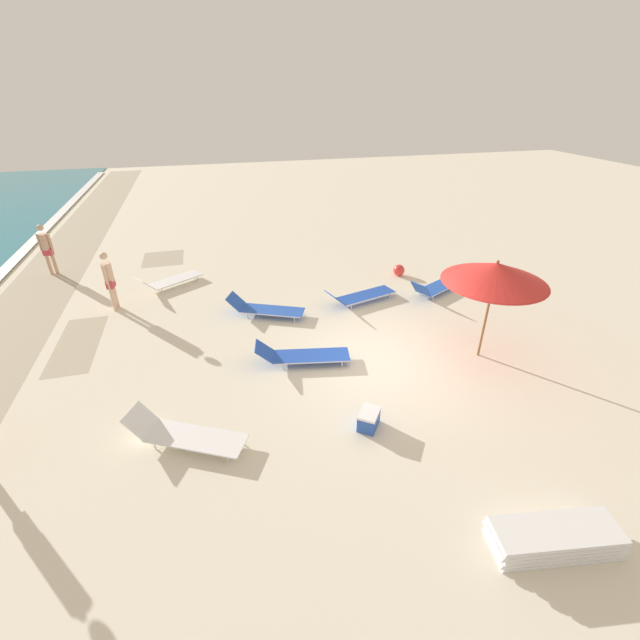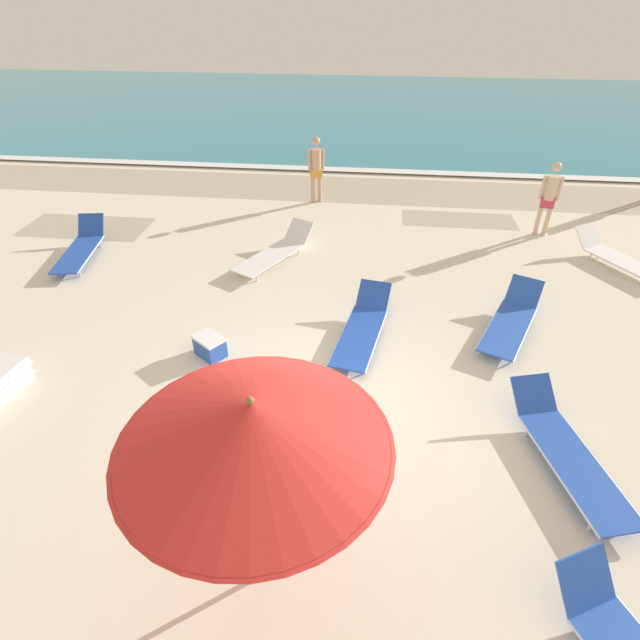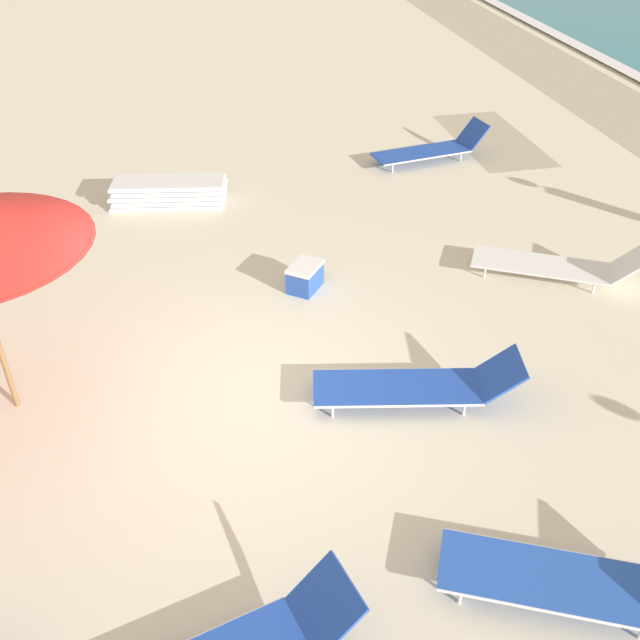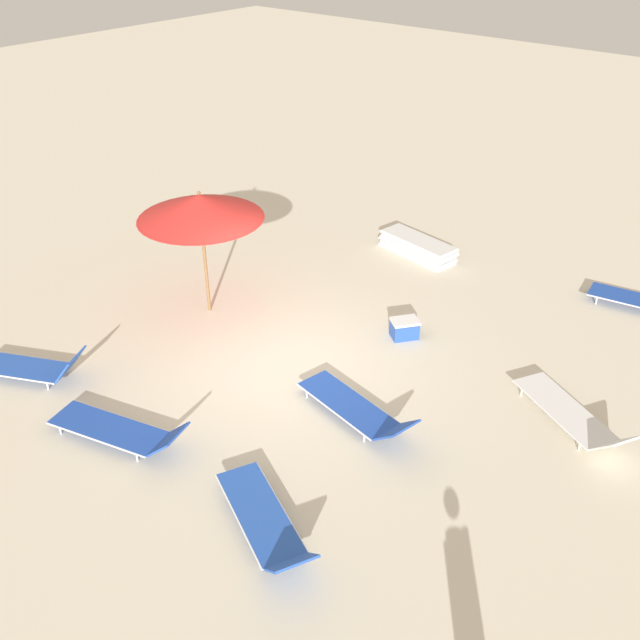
{
  "view_description": "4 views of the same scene",
  "coord_description": "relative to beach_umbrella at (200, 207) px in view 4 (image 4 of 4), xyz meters",
  "views": [
    {
      "loc": [
        -7.9,
        3.7,
        5.92
      ],
      "look_at": [
        0.41,
        1.51,
        1.11
      ],
      "focal_mm": 24.0,
      "sensor_mm": 36.0,
      "label": 1
    },
    {
      "loc": [
        0.48,
        -5.09,
        5.18
      ],
      "look_at": [
        -0.21,
        1.09,
        0.91
      ],
      "focal_mm": 28.0,
      "sensor_mm": 36.0,
      "label": 2
    },
    {
      "loc": [
        5.98,
        -0.29,
        5.22
      ],
      "look_at": [
        0.07,
        0.94,
        0.97
      ],
      "focal_mm": 40.0,
      "sensor_mm": 36.0,
      "label": 3
    },
    {
      "loc": [
        7.51,
        7.14,
        7.26
      ],
      "look_at": [
        -0.41,
        0.5,
        0.87
      ],
      "focal_mm": 40.0,
      "sensor_mm": 36.0,
      "label": 4
    }
  ],
  "objects": [
    {
      "name": "sun_lounger_near_water_right",
      "position": [
        3.51,
        1.85,
        -1.98
      ],
      "size": [
        1.19,
        2.35,
        0.55
      ],
      "rotation": [
        0.0,
        0.0,
        0.27
      ],
      "color": "blue",
      "rests_on": "ground_plane"
    },
    {
      "name": "cooler_box",
      "position": [
        -1.67,
        3.51,
        -2.01
      ],
      "size": [
        0.61,
        0.58,
        0.37
      ],
      "rotation": [
        0.0,
        0.0,
        5.64
      ],
      "color": "blue",
      "rests_on": "ground_plane"
    },
    {
      "name": "ground_plane",
      "position": [
        0.37,
        2.34,
        -2.27
      ],
      "size": [
        60.0,
        60.0,
        0.16
      ],
      "color": "beige"
    },
    {
      "name": "sun_lounger_mid_beach_pair_a",
      "position": [
        -1.22,
        6.96,
        -1.98
      ],
      "size": [
        1.58,
        2.26,
        0.58
      ],
      "rotation": [
        0.0,
        0.0,
        -0.49
      ],
      "color": "white",
      "rests_on": "ground_plane"
    },
    {
      "name": "beach_umbrella",
      "position": [
        0.0,
        0.0,
        0.0
      ],
      "size": [
        2.35,
        2.35,
        2.5
      ],
      "color": "olive",
      "rests_on": "ground_plane"
    },
    {
      "name": "lounger_stack",
      "position": [
        -4.69,
        1.81,
        -1.99
      ],
      "size": [
        0.91,
        1.98,
        0.41
      ],
      "rotation": [
        0.0,
        0.0,
        -0.16
      ],
      "color": "white",
      "rests_on": "ground_plane"
    },
    {
      "name": "sun_lounger_beside_umbrella",
      "position": [
        3.46,
        -0.63,
        -1.97
      ],
      "size": [
        1.42,
        2.02,
        0.62
      ],
      "rotation": [
        0.0,
        0.0,
        0.47
      ],
      "color": "blue",
      "rests_on": "ground_plane"
    },
    {
      "name": "sun_lounger_under_umbrella",
      "position": [
        0.8,
        4.28,
        -1.98
      ],
      "size": [
        1.0,
        2.3,
        0.54
      ],
      "rotation": [
        0.0,
        0.0,
        -0.19
      ],
      "color": "blue",
      "rests_on": "ground_plane"
    },
    {
      "name": "sun_lounger_near_water_left",
      "position": [
        3.4,
        4.79,
        -1.98
      ],
      "size": [
        1.46,
        2.24,
        0.57
      ],
      "rotation": [
        0.0,
        0.0,
        -0.43
      ],
      "color": "blue",
      "rests_on": "ground_plane"
    }
  ]
}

